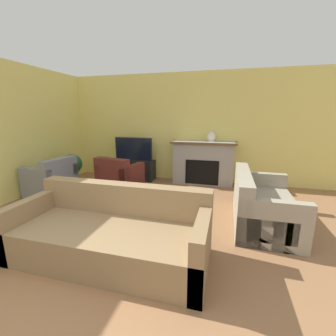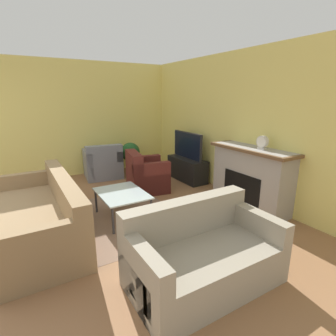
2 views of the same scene
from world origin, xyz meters
name	(u,v)px [view 1 (image 1 of 2)]	position (x,y,z in m)	size (l,w,h in m)	color
wall_back	(171,128)	(0.00, 4.71, 1.35)	(8.31, 0.06, 2.70)	#EADB72
wall_left	(4,133)	(-2.68, 2.34, 1.35)	(0.06, 7.68, 2.70)	#EADB72
area_rug	(146,217)	(0.18, 2.27, 0.00)	(2.12, 1.89, 0.00)	#896B56
fireplace	(203,162)	(0.89, 4.46, 0.56)	(1.57, 0.49, 1.06)	#9E9993
tv_stand	(134,170)	(-0.93, 4.39, 0.26)	(1.07, 0.42, 0.51)	black
tv	(134,149)	(-0.93, 4.38, 0.81)	(1.01, 0.06, 0.60)	#232328
couch_sectional	(112,234)	(0.17, 1.19, 0.28)	(2.31, 0.98, 0.82)	#8C704C
couch_loveseat	(261,206)	(2.01, 2.53, 0.29)	(0.88, 1.54, 0.82)	#9E937F
armchair_by_window	(52,182)	(-2.11, 2.77, 0.30)	(0.87, 0.91, 0.82)	gray
armchair_accent	(120,180)	(-0.78, 3.25, 0.30)	(0.91, 0.88, 0.82)	#5B231E
coffee_table	(147,194)	(0.18, 2.36, 0.39)	(0.92, 0.69, 0.43)	#333338
potted_plant	(72,166)	(-2.16, 3.50, 0.49)	(0.47, 0.47, 0.77)	beige
mantel_clock	(211,137)	(1.06, 4.46, 1.18)	(0.19, 0.07, 0.22)	beige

